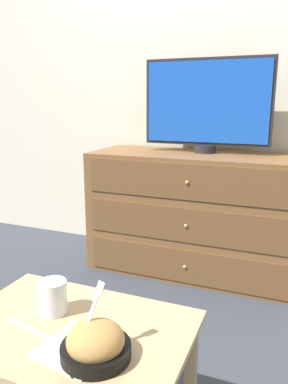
# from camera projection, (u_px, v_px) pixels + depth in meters

# --- Properties ---
(ground_plane) EXTENTS (12.00, 12.00, 0.00)m
(ground_plane) POSITION_uv_depth(u_px,v_px,m) (191.00, 251.00, 2.96)
(ground_plane) COLOR #383D47
(wall_back) EXTENTS (12.00, 0.05, 2.60)m
(wall_back) POSITION_uv_depth(u_px,v_px,m) (197.00, 80.00, 2.68)
(wall_back) COLOR silver
(wall_back) RESTS_ON ground_plane
(dresser) EXTENTS (1.44, 0.56, 0.82)m
(dresser) POSITION_uv_depth(u_px,v_px,m) (197.00, 214.00, 2.55)
(dresser) COLOR brown
(dresser) RESTS_ON ground_plane
(tv) EXTENTS (0.84, 0.14, 0.61)m
(tv) POSITION_uv_depth(u_px,v_px,m) (207.00, 104.00, 2.43)
(tv) COLOR #232328
(tv) RESTS_ON dresser
(coffee_table) EXTENTS (0.71, 0.49, 0.50)m
(coffee_table) POSITION_uv_depth(u_px,v_px,m) (72.00, 355.00, 1.14)
(coffee_table) COLOR tan
(coffee_table) RESTS_ON ground_plane
(takeout_bowl) EXTENTS (0.19, 0.19, 0.19)m
(takeout_bowl) POSITION_uv_depth(u_px,v_px,m) (96.00, 344.00, 0.98)
(takeout_bowl) COLOR black
(takeout_bowl) RESTS_ON coffee_table
(drink_cup) EXTENTS (0.09, 0.09, 0.11)m
(drink_cup) POSITION_uv_depth(u_px,v_px,m) (53.00, 299.00, 1.19)
(drink_cup) COLOR white
(drink_cup) RESTS_ON coffee_table
(napkin) EXTENTS (0.21, 0.21, 0.00)m
(napkin) POSITION_uv_depth(u_px,v_px,m) (76.00, 348.00, 1.02)
(napkin) COLOR silver
(napkin) RESTS_ON coffee_table
(knife) EXTENTS (0.19, 0.05, 0.00)m
(knife) POSITION_uv_depth(u_px,v_px,m) (31.00, 329.00, 1.11)
(knife) COLOR silver
(knife) RESTS_ON coffee_table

